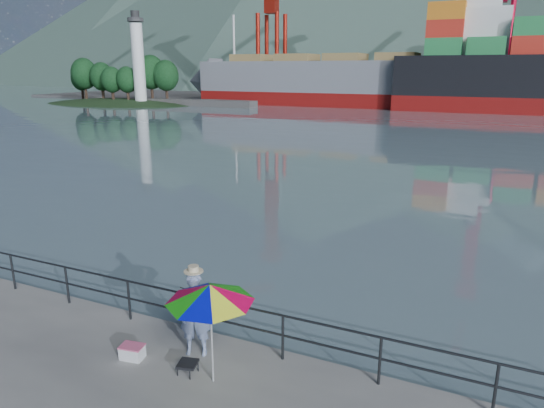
{
  "coord_description": "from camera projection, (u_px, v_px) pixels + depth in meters",
  "views": [
    {
      "loc": [
        6.48,
        -6.43,
        5.83
      ],
      "look_at": [
        0.79,
        6.0,
        2.0
      ],
      "focal_mm": 32.0,
      "sensor_mm": 36.0,
      "label": 1
    }
  ],
  "objects": [
    {
      "name": "lighthouse_islet",
      "position": [
        118.0,
        101.0,
        86.03
      ],
      "size": [
        48.0,
        26.4,
        19.2
      ],
      "color": "#263F1E",
      "rests_on": "ground"
    },
    {
      "name": "beach_umbrella",
      "position": [
        210.0,
        293.0,
        8.87
      ],
      "size": [
        1.94,
        1.94,
        2.03
      ],
      "color": "white",
      "rests_on": "ground"
    },
    {
      "name": "folding_stool",
      "position": [
        188.0,
        368.0,
        9.57
      ],
      "size": [
        0.45,
        0.45,
        0.24
      ],
      "color": "black",
      "rests_on": "ground"
    },
    {
      "name": "cooler_bag",
      "position": [
        132.0,
        353.0,
        10.07
      ],
      "size": [
        0.51,
        0.38,
        0.27
      ],
      "primitive_type": "cube",
      "rotation": [
        0.0,
        0.0,
        0.17
      ],
      "color": "silver",
      "rests_on": "ground"
    },
    {
      "name": "fishing_rod",
      "position": [
        207.0,
        333.0,
        11.08
      ],
      "size": [
        0.23,
        1.59,
        1.13
      ],
      "primitive_type": "cylinder",
      "rotation": [
        0.96,
        0.0,
        -0.13
      ],
      "color": "black",
      "rests_on": "ground"
    },
    {
      "name": "fisherman",
      "position": [
        196.0,
        314.0,
        10.04
      ],
      "size": [
        0.79,
        0.67,
        1.85
      ],
      "primitive_type": "imported",
      "rotation": [
        0.0,
        0.0,
        0.4
      ],
      "color": "navy",
      "rests_on": "ground"
    },
    {
      "name": "bulk_carrier",
      "position": [
        369.0,
        80.0,
        78.71
      ],
      "size": [
        54.55,
        9.44,
        14.5
      ],
      "color": "maroon",
      "rests_on": "ground"
    },
    {
      "name": "harbor_water",
      "position": [
        471.0,
        92.0,
        123.62
      ],
      "size": [
        500.0,
        280.0,
        0.0
      ],
      "primitive_type": "cube",
      "color": "slate",
      "rests_on": "ground"
    },
    {
      "name": "far_dock",
      "position": [
        519.0,
        102.0,
        87.22
      ],
      "size": [
        200.0,
        40.0,
        0.4
      ],
      "primitive_type": "cube",
      "color": "#514F4C",
      "rests_on": "ground"
    },
    {
      "name": "guardrail",
      "position": [
        163.0,
        308.0,
        11.15
      ],
      "size": [
        22.0,
        0.06,
        1.03
      ],
      "color": "#2D3033",
      "rests_on": "ground"
    }
  ]
}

